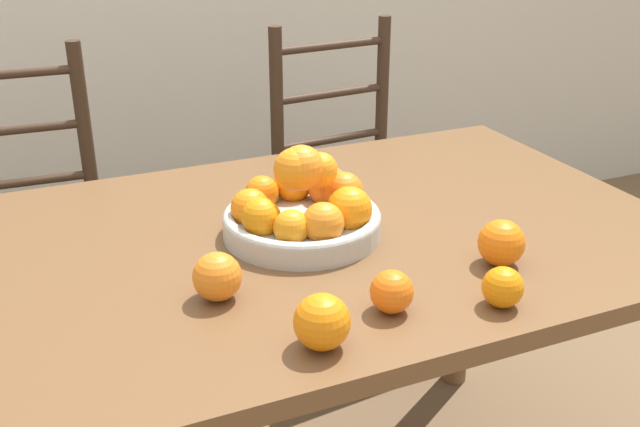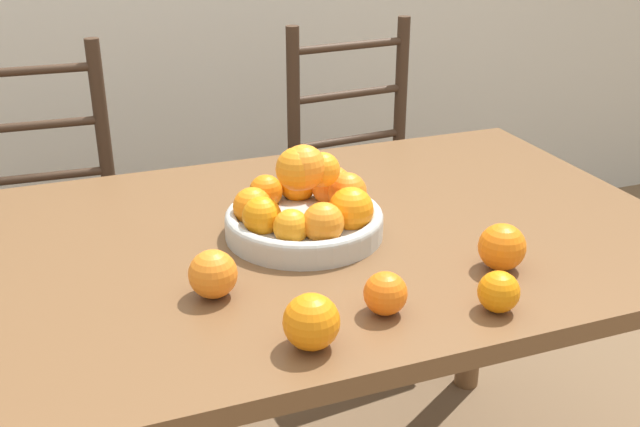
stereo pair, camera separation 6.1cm
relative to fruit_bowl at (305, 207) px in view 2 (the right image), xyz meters
name	(u,v)px [view 2 (the right image)]	position (x,y,z in m)	size (l,w,h in m)	color
dining_table	(291,286)	(-0.03, 0.00, -0.16)	(1.49, 0.89, 0.76)	brown
fruit_bowl	(305,207)	(0.00, 0.00, 0.00)	(0.30, 0.30, 0.18)	#B2B7B2
orange_loose_0	(499,292)	(0.18, -0.37, -0.02)	(0.07, 0.07, 0.07)	orange
orange_loose_1	(385,293)	(0.02, -0.31, -0.02)	(0.07, 0.07, 0.07)	orange
orange_loose_2	(311,322)	(-0.12, -0.36, -0.01)	(0.08, 0.08, 0.08)	orange
orange_loose_3	(502,247)	(0.27, -0.25, -0.01)	(0.08, 0.08, 0.08)	orange
orange_loose_4	(213,274)	(-0.22, -0.17, -0.01)	(0.08, 0.08, 0.08)	orange
chair_left	(45,245)	(-0.48, 0.75, -0.34)	(0.44, 0.42, 0.99)	#382619
chair_right	(368,197)	(0.47, 0.75, -0.34)	(0.46, 0.44, 0.99)	#382619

